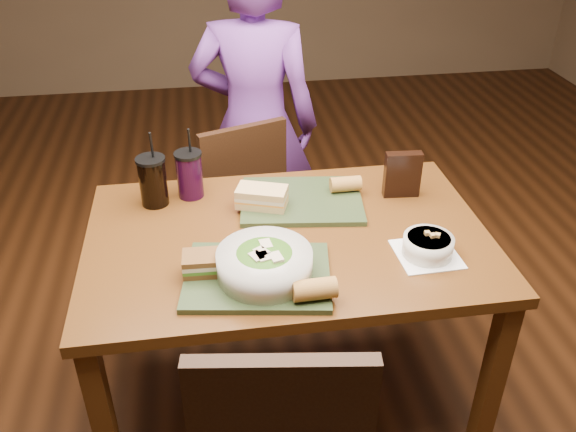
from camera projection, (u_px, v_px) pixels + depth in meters
The scene contains 15 objects.
ground at pixel (288, 394), 2.37m from camera, with size 6.00×6.00×0.00m, color #381C0B.
dining_table at pixel (288, 257), 2.02m from camera, with size 1.30×0.85×0.75m.
chair_far at pixel (244, 199), 2.69m from camera, with size 0.48×0.49×0.87m.
diner at pixel (255, 126), 2.67m from camera, with size 0.56×0.37×1.53m, color #633085.
tray_near at pixel (258, 276), 1.77m from camera, with size 0.42×0.32×0.02m, color #2A381E.
tray_far at pixel (302, 201), 2.14m from camera, with size 0.42×0.32×0.02m, color #2A381E.
salad_bowl at pixel (265, 262), 1.74m from camera, with size 0.28×0.28×0.09m.
soup_bowl at pixel (428, 245), 1.86m from camera, with size 0.19×0.19×0.08m.
sandwich_near at pixel (204, 263), 1.76m from camera, with size 0.13×0.09×0.06m.
sandwich_far at pixel (262, 197), 2.08m from camera, with size 0.19×0.14×0.07m.
baguette_near at pixel (315, 289), 1.66m from camera, with size 0.06×0.06×0.12m, color #AD7533.
baguette_far at pixel (346, 184), 2.17m from camera, with size 0.05×0.05×0.11m, color #AD7533.
cup_cola at pixel (153, 181), 2.09m from camera, with size 0.10×0.10×0.27m.
cup_berry at pixel (190, 174), 2.14m from camera, with size 0.10×0.10×0.26m.
chip_bag at pixel (402, 175), 2.15m from camera, with size 0.13×0.04×0.17m, color black.
Camera 1 is at (-0.25, -1.62, 1.85)m, focal length 38.00 mm.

